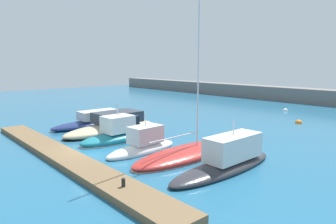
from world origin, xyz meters
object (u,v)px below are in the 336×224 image
Objects in this scene: motorboat_sand_second at (113,126)px; mooring_buoy_white at (285,111)px; motorboat_white_fourth at (143,145)px; mooring_buoy_orange at (299,123)px; motorboat_charcoal_sixth at (228,159)px; motorboat_teal_third at (121,134)px; dock_bollard at (123,183)px; motorboat_navy_nearest at (95,121)px; sailboat_red_fifth at (187,153)px.

motorboat_sand_second is 14.87× the size of mooring_buoy_white.
motorboat_white_fourth is (7.40, -1.82, -0.04)m from motorboat_sand_second.
motorboat_charcoal_sixth is at bearing -77.25° from mooring_buoy_orange.
motorboat_charcoal_sixth reaches higher than mooring_buoy_orange.
motorboat_teal_third is 4.15m from motorboat_white_fourth.
motorboat_charcoal_sixth is 21.31× the size of dock_bollard.
motorboat_navy_nearest is at bearing -107.90° from mooring_buoy_white.
motorboat_navy_nearest is 14.27m from sailboat_red_fifth.
motorboat_white_fourth is 27.51m from mooring_buoy_white.
motorboat_white_fourth reaches higher than mooring_buoy_orange.
motorboat_navy_nearest reaches higher than dock_bollard.
motorboat_navy_nearest is 13.78× the size of mooring_buoy_white.
mooring_buoy_orange is (9.99, 18.05, -0.58)m from motorboat_sand_second.
sailboat_red_fifth is (14.26, -0.28, -0.27)m from motorboat_navy_nearest.
motorboat_teal_third is 0.45× the size of sailboat_red_fifth.
motorboat_white_fourth is at bearing 115.91° from sailboat_red_fifth.
motorboat_sand_second is at bearing -99.86° from mooring_buoy_white.
sailboat_red_fifth reaches higher than motorboat_white_fourth.
mooring_buoy_white is at bearing 104.48° from dock_bollard.
motorboat_charcoal_sixth reaches higher than motorboat_navy_nearest.
motorboat_charcoal_sixth is (6.70, 1.71, 0.13)m from motorboat_white_fourth.
mooring_buoy_white is 33.81m from dock_bollard.
motorboat_white_fourth is at bearing -106.78° from motorboat_sand_second.
motorboat_sand_second is 3.52m from motorboat_teal_third.
motorboat_charcoal_sixth is 18.63m from mooring_buoy_orange.
sailboat_red_fifth is at bearing -93.88° from motorboat_sand_second.
mooring_buoy_orange is at bearing 11.81° from motorboat_charcoal_sixth.
sailboat_red_fifth is 26.39m from mooring_buoy_white.
sailboat_red_fifth is at bearing 90.02° from motorboat_charcoal_sixth.
mooring_buoy_orange is at bearing -53.36° from mooring_buoy_white.
motorboat_sand_second is at bearing 88.60° from motorboat_charcoal_sixth.
motorboat_charcoal_sixth is 13.60× the size of mooring_buoy_white.
motorboat_sand_second is 13.15× the size of mooring_buoy_orange.
motorboat_navy_nearest is 1.19× the size of motorboat_teal_third.
mooring_buoy_orange is at bearing -0.66° from sailboat_red_fifth.
motorboat_navy_nearest is at bearing 88.35° from motorboat_charcoal_sixth.
dock_bollard is (8.45, -32.73, 0.61)m from mooring_buoy_white.
mooring_buoy_orange is 1.13× the size of mooring_buoy_white.
mooring_buoy_orange is 1.77× the size of dock_bollard.
motorboat_sand_second is at bearing -91.78° from motorboat_navy_nearest.
motorboat_white_fourth is 7.69m from dock_bollard.
motorboat_sand_second is 1.57× the size of motorboat_white_fourth.
motorboat_teal_third is at bearing 96.20° from sailboat_red_fifth.
motorboat_sand_second is 23.29× the size of dock_bollard.
sailboat_red_fifth is 22.76× the size of mooring_buoy_orange.
sailboat_red_fifth is 3.63m from motorboat_charcoal_sixth.
motorboat_white_fourth reaches higher than mooring_buoy_white.
motorboat_teal_third is (7.06, -1.35, 0.05)m from motorboat_navy_nearest.
sailboat_red_fifth is at bearing -88.43° from mooring_buoy_orange.
motorboat_navy_nearest reaches higher than mooring_buoy_orange.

